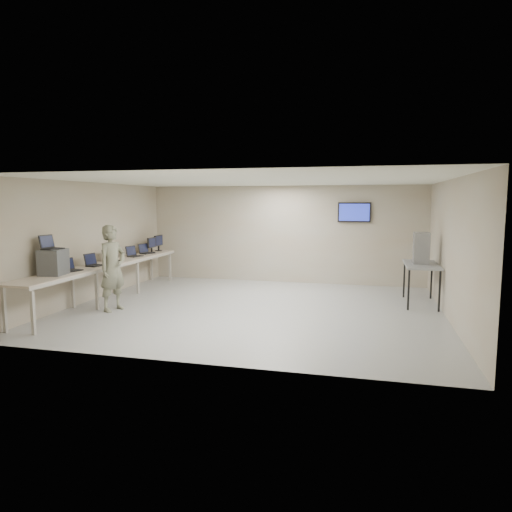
% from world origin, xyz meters
% --- Properties ---
extents(room, '(8.01, 7.01, 2.81)m').
position_xyz_m(room, '(0.03, 0.06, 1.41)').
color(room, '#9D9D9B').
rests_on(room, ground).
extents(workbench, '(0.76, 6.00, 0.90)m').
position_xyz_m(workbench, '(-3.59, 0.00, 0.83)').
color(workbench, '#BCA78F').
rests_on(workbench, ground).
extents(equipment_box, '(0.50, 0.55, 0.51)m').
position_xyz_m(equipment_box, '(-3.65, -1.80, 1.16)').
color(equipment_box, '#5C5E5F').
rests_on(equipment_box, workbench).
extents(laptop_on_box, '(0.34, 0.40, 0.29)m').
position_xyz_m(laptop_on_box, '(-3.71, -1.80, 1.48)').
color(laptop_on_box, black).
rests_on(laptop_on_box, equipment_box).
extents(laptop_0, '(0.35, 0.39, 0.27)m').
position_xyz_m(laptop_0, '(-3.65, -1.28, 0.97)').
color(laptop_0, black).
rests_on(laptop_0, workbench).
extents(laptop_1, '(0.36, 0.41, 0.29)m').
position_xyz_m(laptop_1, '(-3.61, -0.51, 0.97)').
color(laptop_1, black).
rests_on(laptop_1, workbench).
extents(laptop_2, '(0.37, 0.42, 0.29)m').
position_xyz_m(laptop_2, '(-3.66, 0.28, 0.98)').
color(laptop_2, black).
rests_on(laptop_2, workbench).
extents(laptop_3, '(0.39, 0.42, 0.28)m').
position_xyz_m(laptop_3, '(-3.62, 1.30, 0.97)').
color(laptop_3, black).
rests_on(laptop_3, workbench).
extents(laptop_4, '(0.40, 0.43, 0.28)m').
position_xyz_m(laptop_4, '(-3.63, 2.00, 0.97)').
color(laptop_4, black).
rests_on(laptop_4, workbench).
extents(monitor_near, '(0.19, 0.43, 0.42)m').
position_xyz_m(monitor_near, '(-3.60, 2.31, 1.16)').
color(monitor_near, black).
rests_on(monitor_near, workbench).
extents(monitor_far, '(0.21, 0.47, 0.46)m').
position_xyz_m(monitor_far, '(-3.60, 2.75, 1.18)').
color(monitor_far, black).
rests_on(monitor_far, workbench).
extents(soldier, '(0.61, 0.77, 1.85)m').
position_xyz_m(soldier, '(-2.92, -0.86, 0.93)').
color(soldier, '#5D5F4C').
rests_on(soldier, ground).
extents(side_table, '(0.73, 1.56, 0.94)m').
position_xyz_m(side_table, '(3.60, 1.39, 0.87)').
color(side_table, gray).
rests_on(side_table, ground).
extents(storage_bins, '(0.34, 0.38, 0.72)m').
position_xyz_m(storage_bins, '(3.58, 1.39, 1.30)').
color(storage_bins, gray).
rests_on(storage_bins, side_table).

